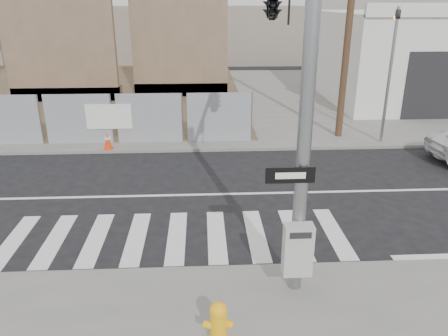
{
  "coord_description": "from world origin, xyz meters",
  "views": [
    {
      "loc": [
        0.68,
        -12.12,
        5.56
      ],
      "look_at": [
        1.25,
        -1.39,
        1.4
      ],
      "focal_mm": 35.0,
      "sensor_mm": 36.0,
      "label": 1
    }
  ],
  "objects_px": {
    "auto_shop": "(432,56)",
    "traffic_cone_d": "(108,141)",
    "fire_hydrant": "(219,324)",
    "signal_pole": "(281,37)"
  },
  "relations": [
    {
      "from": "auto_shop",
      "to": "traffic_cone_d",
      "type": "bearing_deg",
      "value": -152.74
    },
    {
      "from": "fire_hydrant",
      "to": "traffic_cone_d",
      "type": "height_order",
      "value": "fire_hydrant"
    },
    {
      "from": "signal_pole",
      "to": "auto_shop",
      "type": "distance_m",
      "value": 19.04
    },
    {
      "from": "auto_shop",
      "to": "fire_hydrant",
      "type": "height_order",
      "value": "auto_shop"
    },
    {
      "from": "auto_shop",
      "to": "traffic_cone_d",
      "type": "distance_m",
      "value": 19.21
    },
    {
      "from": "signal_pole",
      "to": "traffic_cone_d",
      "type": "bearing_deg",
      "value": 131.12
    },
    {
      "from": "traffic_cone_d",
      "to": "auto_shop",
      "type": "bearing_deg",
      "value": 27.26
    },
    {
      "from": "fire_hydrant",
      "to": "traffic_cone_d",
      "type": "distance_m",
      "value": 11.21
    },
    {
      "from": "signal_pole",
      "to": "fire_hydrant",
      "type": "xyz_separation_m",
      "value": [
        -1.6,
        -4.25,
        -4.26
      ]
    },
    {
      "from": "auto_shop",
      "to": "signal_pole",
      "type": "bearing_deg",
      "value": -127.46
    }
  ]
}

